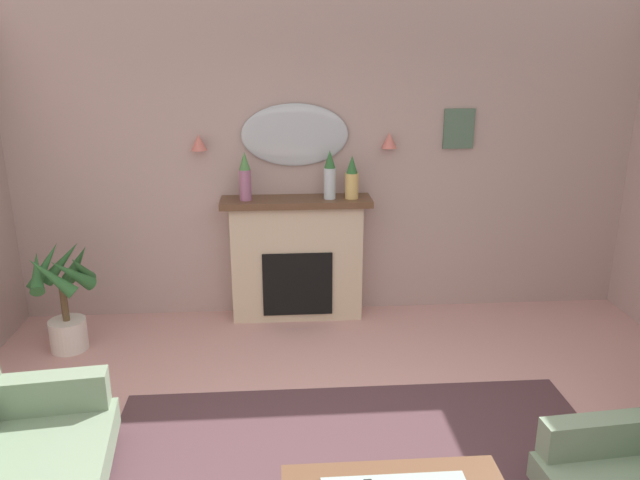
{
  "coord_description": "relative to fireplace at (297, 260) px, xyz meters",
  "views": [
    {
      "loc": [
        -0.48,
        -2.71,
        2.5
      ],
      "look_at": [
        -0.16,
        1.71,
        1.09
      ],
      "focal_mm": 34.82,
      "sensor_mm": 36.0,
      "label": 1
    }
  ],
  "objects": [
    {
      "name": "potted_plant_corner_palm",
      "position": [
        -1.96,
        -0.52,
        -0.07
      ],
      "size": [
        0.6,
        0.59,
        0.93
      ],
      "color": "silver",
      "rests_on": "ground"
    },
    {
      "name": "wall_sconce_left",
      "position": [
        -0.85,
        0.09,
        1.09
      ],
      "size": [
        0.14,
        0.14,
        0.14
      ],
      "primitive_type": "cone",
      "color": "#D17066"
    },
    {
      "name": "wall_back",
      "position": [
        0.3,
        0.22,
        0.92
      ],
      "size": [
        6.73,
        0.1,
        2.97
      ],
      "primitive_type": "cube",
      "color": "#B29993",
      "rests_on": "ground"
    },
    {
      "name": "wall_mirror",
      "position": [
        0.0,
        0.14,
        1.14
      ],
      "size": [
        0.96,
        0.06,
        0.56
      ],
      "primitive_type": "ellipsoid",
      "color": "#B2BCC6"
    },
    {
      "name": "framed_picture",
      "position": [
        1.5,
        0.15,
        1.18
      ],
      "size": [
        0.28,
        0.03,
        0.36
      ],
      "primitive_type": "cube",
      "color": "#4C6B56"
    },
    {
      "name": "mantel_vase_right",
      "position": [
        0.5,
        -0.03,
        0.77
      ],
      "size": [
        0.12,
        0.12,
        0.39
      ],
      "color": "tan",
      "rests_on": "fireplace"
    },
    {
      "name": "fireplace",
      "position": [
        0.0,
        0.0,
        0.0
      ],
      "size": [
        1.36,
        0.36,
        1.16
      ],
      "color": "beige",
      "rests_on": "ground"
    },
    {
      "name": "mantel_vase_centre",
      "position": [
        0.3,
        -0.03,
        0.8
      ],
      "size": [
        0.11,
        0.11,
        0.44
      ],
      "color": "silver",
      "rests_on": "fireplace"
    },
    {
      "name": "wall_sconce_right",
      "position": [
        0.85,
        0.09,
        1.09
      ],
      "size": [
        0.14,
        0.14,
        0.14
      ],
      "primitive_type": "cone",
      "color": "#D17066"
    },
    {
      "name": "mantel_vase_left",
      "position": [
        -0.45,
        -0.03,
        0.8
      ],
      "size": [
        0.11,
        0.11,
        0.43
      ],
      "color": "#9E6084",
      "rests_on": "fireplace"
    }
  ]
}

